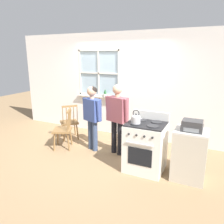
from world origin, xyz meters
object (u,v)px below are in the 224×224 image
Objects in this scene: side_counter at (189,155)px; stereo at (192,126)px; person_teen_center at (117,113)px; stove at (145,146)px; potted_plant at (105,94)px; chair_near_wall at (69,123)px; person_elderly_left at (92,112)px; chair_by_window at (63,130)px; kettle at (136,119)px.

stereo is (0.00, -0.02, 0.54)m from side_counter.
stereo reaches higher than side_counter.
side_counter is (1.55, -0.38, -0.48)m from person_teen_center.
person_teen_center is 1.42× the size of stove.
chair_near_wall is at bearing -129.01° from potted_plant.
person_teen_center is at bearing 165.39° from stereo.
side_counter is (2.14, -0.33, -0.45)m from person_elderly_left.
chair_by_window is 2.87m from stereo.
person_teen_center is (1.26, 0.26, 0.50)m from chair_by_window.
chair_near_wall is 1.22m from potted_plant.
kettle is at bearing -2.64° from person_elderly_left.
kettle is (1.20, -0.48, 0.13)m from person_elderly_left.
side_counter is at bearing -31.17° from potted_plant.
potted_plant is at bearing 137.61° from stove.
chair_near_wall is 0.60× the size of person_teen_center.
chair_near_wall is 2.35m from stove.
person_elderly_left is at bearing -77.03° from potted_plant.
person_elderly_left is 0.96× the size of person_teen_center.
person_teen_center is 1.37m from potted_plant.
potted_plant is at bearing 122.38° from person_elderly_left.
potted_plant reaches higher than chair_by_window.
stove is 1.20× the size of side_counter.
kettle reaches higher than chair_by_window.
person_elderly_left is 2.17m from stereo.
chair_by_window is 0.60× the size of person_teen_center.
kettle is 1.11m from side_counter.
side_counter is at bearing 120.56° from chair_near_wall.
stove is (0.77, -0.41, -0.46)m from person_teen_center.
kettle is 0.27× the size of side_counter.
person_teen_center is 1.60m from stereo.
person_teen_center reaches higher than stove.
stove is 4.85× the size of potted_plant.
person_teen_center reaches higher than person_elderly_left.
chair_by_window is 3.74× the size of kettle.
person_elderly_left is (0.67, 0.20, 0.46)m from chair_by_window.
potted_plant is (-1.45, 1.60, 0.09)m from kettle.
person_elderly_left reaches higher than chair_near_wall.
chair_by_window is at bearing 65.38° from chair_near_wall.
side_counter is at bearing 3.21° from person_teen_center.
side_counter is at bearing 9.26° from kettle.
kettle reaches higher than stove.
chair_near_wall is at bearing 179.13° from person_elderly_left.
chair_by_window is 0.63× the size of person_elderly_left.
chair_near_wall is 4.14× the size of potted_plant.
potted_plant reaches higher than chair_near_wall.
stove reaches higher than chair_by_window.
potted_plant is (-1.61, 1.47, 0.64)m from stove.
chair_by_window is 1.98m from kettle.
stereo is at bearing 10.05° from person_elderly_left.
kettle is 2.16m from potted_plant.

